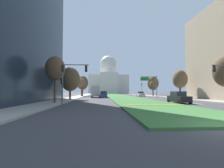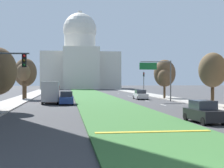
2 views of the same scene
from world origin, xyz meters
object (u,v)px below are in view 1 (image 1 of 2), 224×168
object	(u,v)px
traffic_light_near_left	(69,75)
street_tree_right_mid	(180,79)
traffic_light_far_right	(142,88)
sedan_midblock	(104,95)
sedan_lead_stopped	(179,98)
box_truck_delivery	(96,92)
street_tree_right_distant	(153,85)
street_tree_right_far	(153,83)
sedan_distant	(141,94)
street_tree_left_near	(55,69)
street_tree_left_distant	(82,83)
overhead_guide_sign	(151,82)
street_tree_left_far	(83,83)
capitol_building	(108,80)
street_tree_left_mid	(70,79)

from	to	relation	value
traffic_light_near_left	street_tree_right_mid	xyz separation A→B (m)	(22.51, 17.64, 0.80)
traffic_light_far_right	sedan_midblock	size ratio (longest dim) A/B	1.11
traffic_light_far_right	sedan_lead_stopped	size ratio (longest dim) A/B	1.23
box_truck_delivery	street_tree_right_distant	bearing A→B (deg)	25.61
traffic_light_near_left	sedan_midblock	distance (m)	25.72
street_tree_right_far	sedan_distant	bearing A→B (deg)	-161.43
street_tree_left_near	street_tree_left_distant	bearing A→B (deg)	90.01
overhead_guide_sign	sedan_lead_stopped	xyz separation A→B (m)	(-3.85, -26.82, -3.81)
street_tree_right_mid	street_tree_right_far	size ratio (longest dim) A/B	0.95
street_tree_right_far	sedan_lead_stopped	bearing A→B (deg)	-101.50
traffic_light_far_right	street_tree_right_far	bearing A→B (deg)	-81.36
street_tree_left_near	box_truck_delivery	world-z (taller)	street_tree_left_near
traffic_light_far_right	sedan_midblock	world-z (taller)	traffic_light_far_right
street_tree_left_distant	sedan_midblock	xyz separation A→B (m)	(7.33, -12.34, -3.79)
street_tree_left_far	box_truck_delivery	xyz separation A→B (m)	(4.98, -11.90, -3.08)
street_tree_right_far	sedan_distant	xyz separation A→B (m)	(-4.88, -1.64, -3.86)
street_tree_right_distant	box_truck_delivery	size ratio (longest dim) A/B	0.84
capitol_building	street_tree_left_mid	world-z (taller)	capitol_building
sedan_distant	box_truck_delivery	size ratio (longest dim) A/B	0.73
street_tree_right_far	overhead_guide_sign	bearing A→B (deg)	-112.00
traffic_light_far_right	street_tree_left_near	xyz separation A→B (m)	(-23.59, -44.90, 1.70)
street_tree_left_near	street_tree_right_distant	xyz separation A→B (m)	(24.62, 33.13, -1.17)
overhead_guide_sign	street_tree_left_distant	distance (m)	23.11
traffic_light_near_left	box_truck_delivery	distance (m)	27.49
sedan_lead_stopped	traffic_light_far_right	bearing A→B (deg)	83.01
traffic_light_near_left	street_tree_left_mid	distance (m)	15.49
traffic_light_near_left	box_truck_delivery	xyz separation A→B (m)	(2.42, 27.30, -2.12)
street_tree_left_mid	street_tree_right_mid	size ratio (longest dim) A/B	1.02
street_tree_left_near	street_tree_right_far	bearing A→B (deg)	54.02
overhead_guide_sign	street_tree_right_mid	xyz separation A→B (m)	(3.27, -12.53, -0.03)
overhead_guide_sign	street_tree_right_mid	size ratio (longest dim) A/B	0.96
street_tree_right_mid	box_truck_delivery	bearing A→B (deg)	154.31
street_tree_left_mid	street_tree_right_distant	bearing A→B (deg)	41.08
traffic_light_far_right	street_tree_right_mid	world-z (taller)	street_tree_right_mid
overhead_guide_sign	sedan_lead_stopped	bearing A→B (deg)	-98.17
street_tree_left_near	sedan_lead_stopped	size ratio (longest dim) A/B	1.60
street_tree_left_distant	box_truck_delivery	world-z (taller)	street_tree_left_distant
street_tree_right_mid	box_truck_delivery	xyz separation A→B (m)	(-20.09, 9.67, -2.92)
street_tree_left_near	traffic_light_near_left	bearing A→B (deg)	-52.79
traffic_light_far_right	box_truck_delivery	xyz separation A→B (m)	(-18.50, -21.13, -1.64)
street_tree_left_near	overhead_guide_sign	bearing A→B (deg)	50.56
street_tree_left_distant	street_tree_right_distant	bearing A→B (deg)	-1.88
overhead_guide_sign	street_tree_left_near	bearing A→B (deg)	-129.44
street_tree_left_far	street_tree_right_distant	distance (m)	24.66
street_tree_right_mid	sedan_distant	size ratio (longest dim) A/B	1.45
street_tree_left_mid	street_tree_left_distant	distance (m)	22.22
street_tree_right_distant	sedan_distant	xyz separation A→B (m)	(-4.35, -0.12, -3.05)
traffic_light_near_left	street_tree_left_far	bearing A→B (deg)	93.75
street_tree_left_far	street_tree_right_mid	bearing A→B (deg)	-40.70
street_tree_right_distant	street_tree_left_distant	bearing A→B (deg)	178.12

